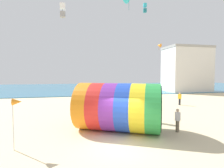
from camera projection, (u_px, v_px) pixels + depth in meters
name	position (u px, v px, depth m)	size (l,w,h in m)	color
ground_plane	(121.00, 145.00, 9.76)	(120.00, 120.00, 0.00)	beige
sea	(82.00, 88.00, 50.53)	(120.00, 40.00, 0.10)	teal
giant_inflatable_tube	(119.00, 107.00, 12.17)	(6.55, 5.50, 3.33)	orange
kite_handler	(178.00, 120.00, 11.92)	(0.42, 0.37, 1.61)	#726651
kite_cyan_box	(145.00, 8.00, 23.26)	(0.52, 0.52, 1.23)	#2DB2C6
kite_white_box	(63.00, 10.00, 16.16)	(0.47, 0.47, 1.34)	white
kite_orange_delta	(159.00, 45.00, 22.99)	(0.73, 0.76, 0.97)	orange
bystander_near_water	(180.00, 99.00, 22.29)	(0.37, 0.42, 1.64)	black
bystander_mid_beach	(112.00, 97.00, 23.64)	(0.42, 0.36, 1.69)	black
promenade_building	(187.00, 69.00, 38.97)	(9.59, 6.10, 10.01)	silver
beach_flag	(17.00, 104.00, 9.00)	(0.47, 0.36, 2.72)	silver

